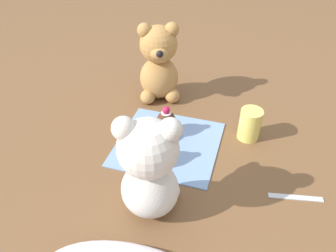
{
  "coord_description": "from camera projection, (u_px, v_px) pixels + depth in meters",
  "views": [
    {
      "loc": [
        -0.17,
        0.56,
        0.53
      ],
      "look_at": [
        0.0,
        0.0,
        0.06
      ],
      "focal_mm": 35.0,
      "sensor_mm": 36.0,
      "label": 1
    }
  ],
  "objects": [
    {
      "name": "ground_plane",
      "position": [
        168.0,
        144.0,
        0.79
      ],
      "size": [
        4.0,
        4.0,
        0.0
      ],
      "primitive_type": "plane",
      "color": "brown"
    },
    {
      "name": "knitted_placemat",
      "position": [
        168.0,
        143.0,
        0.79
      ],
      "size": [
        0.24,
        0.23,
        0.01
      ],
      "primitive_type": "cube",
      "color": "#7A9ED1",
      "rests_on": "ground_plane"
    },
    {
      "name": "teddy_bear_cream",
      "position": [
        149.0,
        169.0,
        0.57
      ],
      "size": [
        0.13,
        0.13,
        0.22
      ],
      "rotation": [
        0.0,
        0.0,
        0.25
      ],
      "color": "silver",
      "rests_on": "ground_plane"
    },
    {
      "name": "teddy_bear_tan",
      "position": [
        159.0,
        64.0,
        0.88
      ],
      "size": [
        0.13,
        0.13,
        0.22
      ],
      "rotation": [
        0.0,
        0.0,
        3.52
      ],
      "color": "#B78447",
      "rests_on": "ground_plane"
    },
    {
      "name": "cupcake_near_cream_bear",
      "position": [
        155.0,
        153.0,
        0.72
      ],
      "size": [
        0.05,
        0.05,
        0.07
      ],
      "color": "#993333",
      "rests_on": "knitted_placemat"
    },
    {
      "name": "saucer_plate",
      "position": [
        166.0,
        132.0,
        0.81
      ],
      "size": [
        0.07,
        0.07,
        0.01
      ],
      "primitive_type": "cylinder",
      "color": "white",
      "rests_on": "knitted_placemat"
    },
    {
      "name": "cupcake_near_tan_bear",
      "position": [
        166.0,
        122.0,
        0.79
      ],
      "size": [
        0.05,
        0.05,
        0.07
      ],
      "color": "#993333",
      "rests_on": "saucer_plate"
    },
    {
      "name": "juice_glass",
      "position": [
        250.0,
        124.0,
        0.79
      ],
      "size": [
        0.05,
        0.05,
        0.08
      ],
      "primitive_type": "cylinder",
      "color": "#EADB66",
      "rests_on": "ground_plane"
    },
    {
      "name": "teaspoon",
      "position": [
        296.0,
        197.0,
        0.66
      ],
      "size": [
        0.11,
        0.03,
        0.01
      ],
      "primitive_type": "cube",
      "rotation": [
        0.0,
        0.0,
        0.19
      ],
      "color": "silver",
      "rests_on": "ground_plane"
    }
  ]
}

